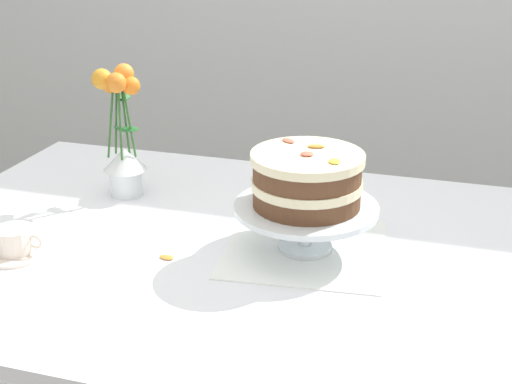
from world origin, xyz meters
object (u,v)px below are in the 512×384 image
dining_table (221,288)px  teacup (15,243)px  cake_stand (306,212)px  layer_cake (307,179)px  flower_vase (122,141)px

dining_table → teacup: size_ratio=10.53×
cake_stand → teacup: (-0.55, -0.19, -0.06)m
layer_cake → cake_stand: bearing=-108.5°
cake_stand → flower_vase: (-0.48, 0.16, 0.05)m
cake_stand → teacup: bearing=-161.1°
dining_table → teacup: 0.43m
dining_table → cake_stand: size_ratio=4.83×
dining_table → layer_cake: bearing=15.2°
layer_cake → dining_table: bearing=-164.8°
cake_stand → flower_vase: size_ratio=0.91×
cake_stand → layer_cake: bearing=71.5°
teacup → flower_vase: bearing=79.2°
cake_stand → layer_cake: layer_cake is taller
layer_cake → flower_vase: bearing=161.4°
cake_stand → teacup: cake_stand is taller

